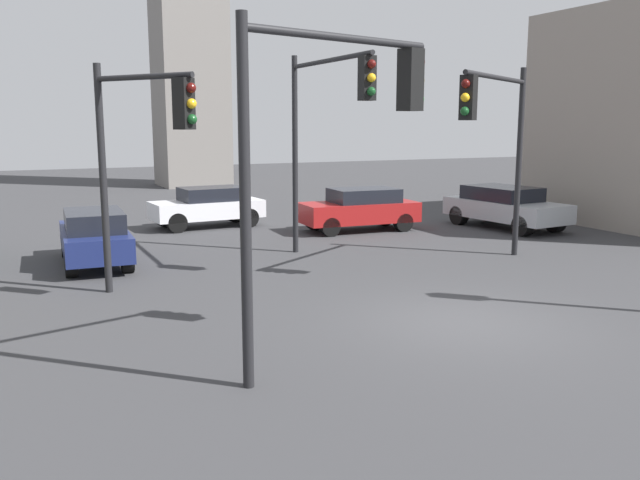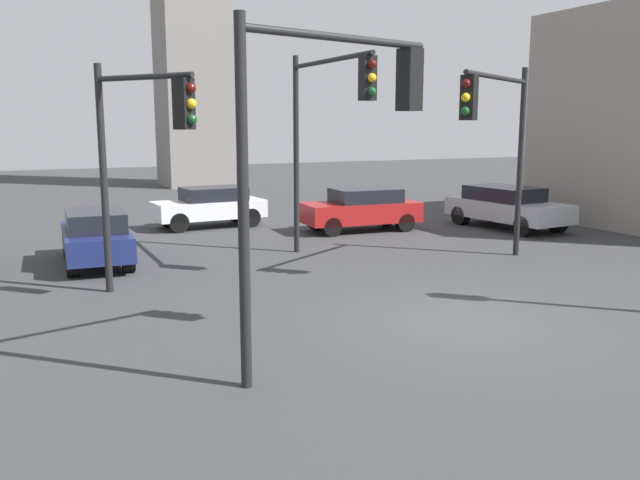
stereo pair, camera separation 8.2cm
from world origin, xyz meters
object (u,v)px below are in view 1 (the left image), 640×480
traffic_light_4 (326,112)px  car_5 (208,206)px  traffic_light_0 (335,123)px  car_0 (360,209)px  traffic_light_1 (497,124)px  traffic_light_2 (142,136)px  car_4 (505,206)px  car_2 (95,236)px

traffic_light_4 → car_5: bearing=-173.1°
traffic_light_4 → traffic_light_0: bearing=-25.1°
car_5 → car_0: bearing=142.6°
traffic_light_0 → car_0: bearing=44.6°
traffic_light_1 → car_0: size_ratio=1.26×
traffic_light_1 → traffic_light_2: size_ratio=1.05×
traffic_light_1 → traffic_light_4: (-3.74, 2.22, 0.30)m
car_4 → car_5: (-9.58, 4.83, -0.03)m
traffic_light_4 → car_0: (3.61, 4.65, -3.23)m
traffic_light_1 → car_2: size_ratio=1.27×
traffic_light_2 → car_2: bearing=153.7°
car_4 → car_0: bearing=-114.4°
car_2 → traffic_light_4: bearing=-112.7°
traffic_light_2 → car_4: size_ratio=1.06×
traffic_light_0 → traffic_light_2: traffic_light_0 is taller
car_2 → car_4: 14.17m
traffic_light_1 → traffic_light_2: bearing=-36.2°
car_2 → car_4: car_4 is taller
traffic_light_1 → car_4: size_ratio=1.12×
traffic_light_2 → car_5: traffic_light_2 is taller
car_0 → car_5: (-4.58, 3.11, -0.01)m
traffic_light_2 → car_0: bearing=91.9°
traffic_light_0 → traffic_light_2: 5.45m
traffic_light_2 → traffic_light_4: 5.25m
traffic_light_0 → traffic_light_4: (3.09, 6.66, 0.27)m
traffic_light_0 → car_0: traffic_light_0 is taller
car_2 → traffic_light_2: bearing=-169.5°
traffic_light_0 → traffic_light_4: traffic_light_4 is taller
traffic_light_1 → traffic_light_4: traffic_light_4 is taller
traffic_light_0 → traffic_light_1: 8.14m
traffic_light_2 → car_0: traffic_light_2 is taller
traffic_light_2 → car_4: traffic_light_2 is taller
traffic_light_0 → traffic_light_1: size_ratio=0.99×
car_0 → car_5: car_0 is taller
traffic_light_1 → traffic_light_4: 4.36m
car_0 → car_2: size_ratio=1.01×
car_0 → car_5: 5.53m
traffic_light_0 → car_0: 13.47m
traffic_light_0 → car_5: size_ratio=1.29×
traffic_light_4 → car_2: size_ratio=1.36×
traffic_light_1 → car_2: (-9.29, 4.88, -2.95)m
traffic_light_0 → car_4: bearing=24.6°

